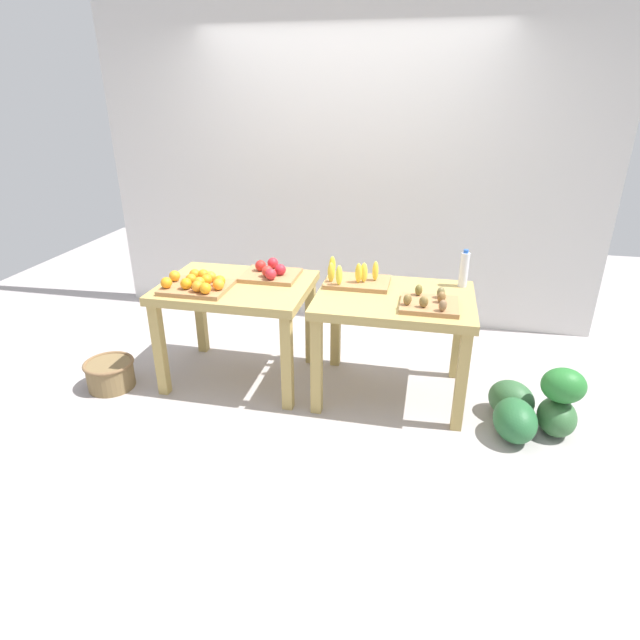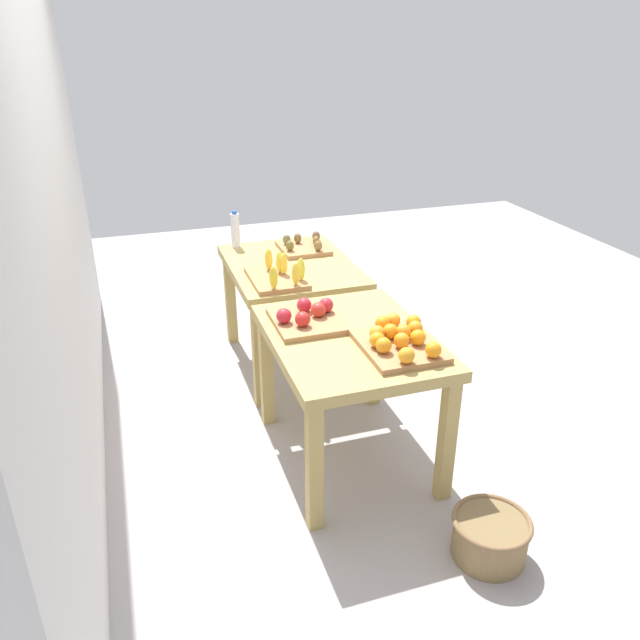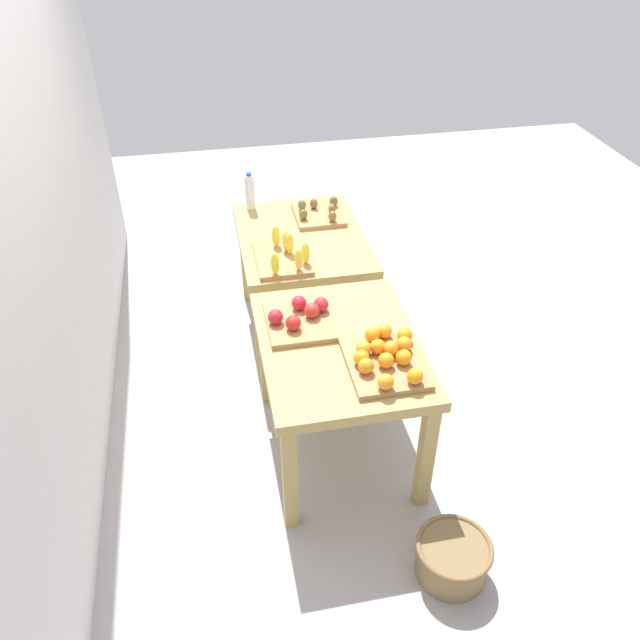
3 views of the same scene
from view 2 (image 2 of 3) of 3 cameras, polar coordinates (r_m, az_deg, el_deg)
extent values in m
plane|color=#A9A1A0|center=(4.01, -0.29, -7.56)|extent=(8.00, 8.00, 0.00)
cube|color=silver|center=(3.30, -23.78, 11.34)|extent=(4.40, 0.12, 3.00)
cube|color=tan|center=(3.20, 2.76, -1.87)|extent=(1.04, 0.80, 0.06)
cube|color=tan|center=(3.17, 11.49, -10.64)|extent=(0.07, 0.07, 0.69)
cube|color=tan|center=(3.86, 4.96, -3.13)|extent=(0.07, 0.07, 0.69)
cube|color=tan|center=(2.94, -0.52, -13.29)|extent=(0.07, 0.07, 0.69)
cube|color=tan|center=(3.68, -4.89, -4.71)|extent=(0.07, 0.07, 0.69)
cube|color=tan|center=(4.17, -2.69, 4.83)|extent=(1.04, 0.80, 0.06)
cube|color=tan|center=(4.03, 3.87, -1.85)|extent=(0.07, 0.07, 0.69)
cube|color=tan|center=(4.81, -0.18, 2.91)|extent=(0.07, 0.07, 0.69)
cube|color=tan|center=(3.85, -5.60, -3.28)|extent=(0.07, 0.07, 0.69)
cube|color=tan|center=(4.66, -8.16, 1.89)|extent=(0.07, 0.07, 0.69)
cube|color=#A9774B|center=(3.06, 7.18, -2.38)|extent=(0.44, 0.36, 0.03)
sphere|color=orange|center=(2.94, 10.29, -2.69)|extent=(0.09, 0.09, 0.08)
sphere|color=orange|center=(3.16, 5.72, -0.29)|extent=(0.11, 0.11, 0.08)
sphere|color=orange|center=(2.99, 5.24, -1.82)|extent=(0.10, 0.10, 0.08)
sphere|color=orange|center=(3.20, 6.68, 0.00)|extent=(0.09, 0.09, 0.08)
sphere|color=orange|center=(2.87, 7.89, -3.22)|extent=(0.10, 0.10, 0.08)
sphere|color=orange|center=(2.95, 5.82, -2.31)|extent=(0.10, 0.10, 0.08)
sphere|color=orange|center=(3.06, 5.23, -1.20)|extent=(0.09, 0.09, 0.08)
sphere|color=orange|center=(3.04, 8.91, -1.58)|extent=(0.11, 0.11, 0.08)
sphere|color=orange|center=(3.13, 8.67, -0.74)|extent=(0.09, 0.09, 0.08)
sphere|color=orange|center=(3.00, 7.46, -1.86)|extent=(0.08, 0.08, 0.08)
sphere|color=orange|center=(3.09, 7.62, -1.08)|extent=(0.11, 0.11, 0.08)
sphere|color=orange|center=(3.19, 8.53, -0.19)|extent=(0.11, 0.11, 0.08)
sphere|color=orange|center=(3.08, 6.44, -1.03)|extent=(0.10, 0.10, 0.08)
cube|color=#A9774B|center=(3.30, -1.31, -0.08)|extent=(0.40, 0.34, 0.03)
sphere|color=red|center=(3.35, -1.46, 1.38)|extent=(0.11, 0.11, 0.08)
sphere|color=red|center=(3.35, 0.56, 1.37)|extent=(0.09, 0.09, 0.08)
sphere|color=red|center=(3.19, -1.59, 0.08)|extent=(0.10, 0.10, 0.08)
sphere|color=red|center=(3.23, -3.31, 0.39)|extent=(0.08, 0.08, 0.08)
sphere|color=red|center=(3.29, -0.14, 0.96)|extent=(0.11, 0.11, 0.08)
cube|color=#A9774B|center=(3.87, -3.98, 3.82)|extent=(0.44, 0.32, 0.03)
ellipsoid|color=yellow|center=(3.86, -3.30, 5.14)|extent=(0.06, 0.06, 0.14)
ellipsoid|color=yellow|center=(3.64, -4.26, 3.87)|extent=(0.06, 0.07, 0.14)
ellipsoid|color=yellow|center=(3.69, -2.24, 4.22)|extent=(0.06, 0.06, 0.14)
ellipsoid|color=yellow|center=(3.77, -1.75, 4.65)|extent=(0.06, 0.07, 0.14)
ellipsoid|color=yellow|center=(3.94, -4.70, 5.53)|extent=(0.05, 0.05, 0.14)
ellipsoid|color=yellow|center=(3.89, -3.71, 5.27)|extent=(0.06, 0.05, 0.14)
cube|color=#A9774B|center=(4.40, -1.54, 6.58)|extent=(0.36, 0.32, 0.03)
ellipsoid|color=brown|center=(4.38, -0.35, 7.18)|extent=(0.06, 0.06, 0.07)
ellipsoid|color=brown|center=(4.28, -0.17, 6.77)|extent=(0.07, 0.07, 0.07)
ellipsoid|color=brown|center=(4.44, -2.05, 7.46)|extent=(0.07, 0.07, 0.07)
ellipsoid|color=brown|center=(4.49, -0.35, 7.66)|extent=(0.07, 0.07, 0.07)
ellipsoid|color=brown|center=(4.29, -2.77, 6.76)|extent=(0.05, 0.06, 0.07)
ellipsoid|color=olive|center=(4.42, -3.06, 7.33)|extent=(0.07, 0.07, 0.07)
cylinder|color=silver|center=(4.47, -7.73, 8.08)|extent=(0.06, 0.06, 0.24)
cylinder|color=blue|center=(4.44, -7.83, 9.69)|extent=(0.03, 0.03, 0.02)
ellipsoid|color=#326235|center=(5.42, -3.01, 2.92)|extent=(0.24, 0.29, 0.24)
ellipsoid|color=#346439|center=(5.15, -3.66, 1.79)|extent=(0.40, 0.39, 0.25)
ellipsoid|color=#276435|center=(5.21, -1.03, 2.13)|extent=(0.30, 0.37, 0.26)
ellipsoid|color=#27742E|center=(5.33, -3.06, 5.19)|extent=(0.27, 0.22, 0.22)
cylinder|color=olive|center=(3.06, 15.20, -18.64)|extent=(0.33, 0.33, 0.19)
torus|color=brown|center=(3.00, 15.42, -17.29)|extent=(0.35, 0.35, 0.02)
camera|label=1|loc=(5.83, 31.14, 20.30)|focal=29.15mm
camera|label=3|loc=(0.77, 81.01, 61.96)|focal=35.87mm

